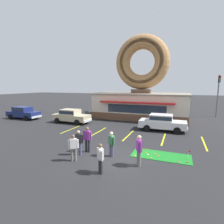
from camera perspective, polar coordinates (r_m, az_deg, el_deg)
name	(u,v)px	position (r m, az deg, el deg)	size (l,w,h in m)	color
ground_plane	(115,157)	(11.08, 1.01, -14.61)	(160.00, 160.00, 0.00)	#232326
donut_shop_building	(141,90)	(24.02, 9.50, 7.01)	(12.30, 6.75, 10.96)	brown
putting_mat	(161,156)	(11.68, 15.68, -13.60)	(3.59, 1.59, 0.03)	#197523
mini_donut_near_left	(179,162)	(11.08, 20.90, -14.93)	(0.13, 0.13, 0.04)	#D8667F
mini_donut_near_right	(146,153)	(11.88, 11.08, -12.87)	(0.13, 0.13, 0.04)	#D17F47
mini_donut_mid_left	(155,154)	(11.79, 13.97, -13.15)	(0.13, 0.13, 0.04)	#D17F47
mini_donut_mid_centre	(187,162)	(11.22, 23.39, -14.78)	(0.13, 0.13, 0.04)	brown
mini_donut_mid_right	(148,155)	(11.59, 11.66, -13.46)	(0.13, 0.13, 0.04)	#E5C666
mini_donut_far_left	(135,155)	(11.33, 7.56, -13.89)	(0.13, 0.13, 0.04)	#E5C666
mini_donut_far_centre	(147,150)	(12.41, 11.37, -11.93)	(0.13, 0.13, 0.04)	#D17F47
mini_donut_far_right	(158,156)	(11.58, 14.88, -13.60)	(0.13, 0.13, 0.04)	#D17F47
mini_donut_extra	(151,158)	(11.14, 12.67, -14.43)	(0.13, 0.13, 0.04)	#D17F47
golf_ball	(147,155)	(11.52, 11.40, -13.58)	(0.04, 0.04, 0.04)	white
putting_flag_pin	(189,153)	(11.54, 23.78, -12.06)	(0.13, 0.01, 0.55)	silver
car_champagne	(71,115)	(21.15, -13.25, -1.12)	(4.60, 2.06, 1.60)	#BCAD89
car_white	(162,122)	(17.70, 16.01, -3.10)	(4.57, 2.00, 1.60)	silver
car_navy	(23,112)	(25.92, -27.02, -0.07)	(4.56, 1.99, 1.60)	navy
pedestrian_blue_sweater_man	(139,149)	(9.78, 8.81, -11.85)	(0.40, 0.53, 1.73)	slate
pedestrian_hooded_kid	(111,143)	(10.94, -0.20, -10.06)	(0.52, 0.41, 1.57)	#474C66
pedestrian_leather_jacket_man	(87,138)	(11.73, -8.03, -8.46)	(0.59, 0.27, 1.69)	#232328
pedestrian_clipboard_woman	(100,157)	(8.98, -3.81, -14.51)	(0.44, 0.46, 1.54)	#232328
pedestrian_beanie_man	(73,147)	(10.55, -12.46, -10.97)	(0.51, 0.41, 1.58)	slate
pedestrian_crossing_woman	(79,142)	(11.33, -10.84, -9.46)	(0.54, 0.39, 1.60)	#474C66
trash_bin	(86,115)	(23.70, -8.34, -0.86)	(0.57, 0.57, 0.97)	#51565B
traffic_light_pole	(218,90)	(28.17, 31.39, 6.04)	(0.28, 0.47, 5.80)	#595B60
parking_stripe_far_left	(72,129)	(18.24, -13.08, -5.45)	(0.12, 3.60, 0.01)	yellow
parking_stripe_left	(98,132)	(16.76, -4.52, -6.50)	(0.12, 3.60, 0.01)	yellow
parking_stripe_mid_left	(129,135)	(15.73, 5.45, -7.53)	(0.12, 3.60, 0.01)	yellow
parking_stripe_centre	(164,139)	(15.23, 16.49, -8.40)	(0.12, 3.60, 0.01)	yellow
parking_stripe_mid_right	(204,143)	(15.31, 27.87, -8.97)	(0.12, 3.60, 0.01)	yellow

